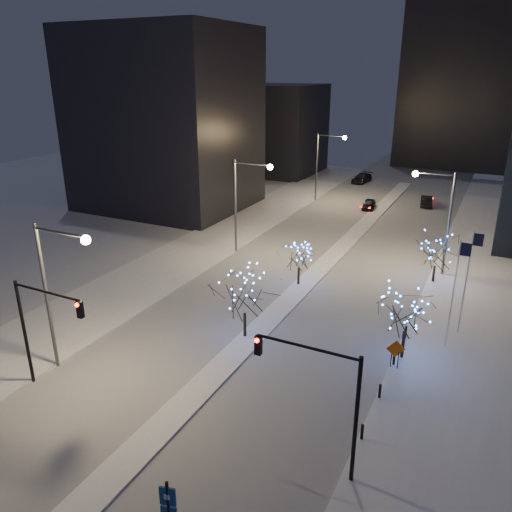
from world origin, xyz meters
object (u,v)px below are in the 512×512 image
Objects in this scene: street_lamp_w_near at (56,280)px; car_far at (362,178)px; car_mid at (426,201)px; holiday_tree_plaza_near at (407,313)px; construction_sign at (395,351)px; holiday_tree_median_near at (245,294)px; street_lamp_w_far at (324,158)px; street_lamp_east at (440,209)px; car_near at (369,204)px; traffic_signal_west at (40,320)px; holiday_tree_median_far at (299,256)px; street_lamp_w_mid at (244,194)px; holiday_tree_plaza_far at (437,251)px; wayfinding_sign at (169,511)px; traffic_signal_east at (325,390)px.

car_far is (1.84, 65.53, -5.73)m from street_lamp_w_near.
holiday_tree_plaza_near reaches higher than car_mid.
holiday_tree_plaza_near is 2.43× the size of construction_sign.
holiday_tree_median_near is at bearing 73.88° from car_mid.
street_lamp_w_far is at bearing 93.88° from construction_sign.
street_lamp_east is 2.42× the size of car_near.
traffic_signal_west is 23.05m from holiday_tree_median_far.
car_near is 17.71m from car_far.
street_lamp_w_mid reaches higher than holiday_tree_plaza_far.
street_lamp_w_mid is 1.43× the size of traffic_signal_west.
car_near is 0.83× the size of holiday_tree_plaza_near.
street_lamp_w_near is 2.20× the size of car_mid.
holiday_tree_median_far is (8.44, 19.55, -3.63)m from street_lamp_w_near.
street_lamp_w_far is 59.80m from wayfinding_sign.
traffic_signal_west is at bearing -176.71° from traffic_signal_east.
street_lamp_w_mid is 19.74m from holiday_tree_plaza_far.
street_lamp_w_near is 33.85m from street_lamp_east.
street_lamp_w_mid is 1.79× the size of holiday_tree_median_near.
car_mid is at bearing 31.96° from car_near.
street_lamp_w_mid is at bearing 144.58° from holiday_tree_plaza_near.
holiday_tree_plaza_far is at bearing 2.05° from street_lamp_w_mid.
street_lamp_w_far reaches higher than car_far.
wayfinding_sign is (6.50, -56.73, 1.62)m from car_near.
wayfinding_sign is at bearing -78.71° from holiday_tree_median_far.
car_far is 1.39× the size of wayfinding_sign.
holiday_tree_plaza_far is at bearing 66.26° from wayfinding_sign.
wayfinding_sign reaches higher than construction_sign.
street_lamp_w_far is 1.00× the size of street_lamp_east.
car_far is 1.10× the size of holiday_tree_plaza_far.
holiday_tree_median_near is 2.72× the size of construction_sign.
street_lamp_east is 17.09m from holiday_tree_plaza_near.
construction_sign is at bearing 3.43° from holiday_tree_median_near.
street_lamp_east reaches higher than holiday_tree_median_far.
wayfinding_sign is 18.41m from construction_sign.
wayfinding_sign is (12.10, -73.53, 1.56)m from car_far.
holiday_tree_plaza_far is at bearing 90.00° from holiday_tree_plaza_near.
traffic_signal_east is 1.85× the size of wayfinding_sign.
street_lamp_w_far reaches higher than car_mid.
traffic_signal_east is 13.77m from holiday_tree_median_near.
traffic_signal_west is 13.59m from holiday_tree_median_near.
street_lamp_w_near reaches higher than traffic_signal_west.
car_near is 29.28m from holiday_tree_median_far.
construction_sign is (19.24, -15.40, -5.11)m from street_lamp_w_mid.
holiday_tree_median_near is 1.48× the size of wayfinding_sign.
street_lamp_east is 1.90× the size of car_far.
car_near is 40.87m from construction_sign.
holiday_tree_plaza_near is 1.32× the size of wayfinding_sign.
car_far is 57.03m from holiday_tree_median_near.
street_lamp_w_far reaches higher than car_near.
street_lamp_w_near is at bearing -124.19° from street_lamp_east.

